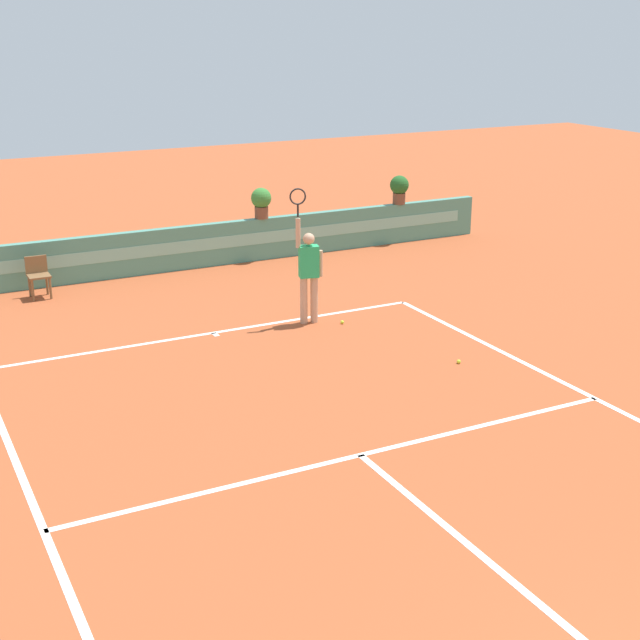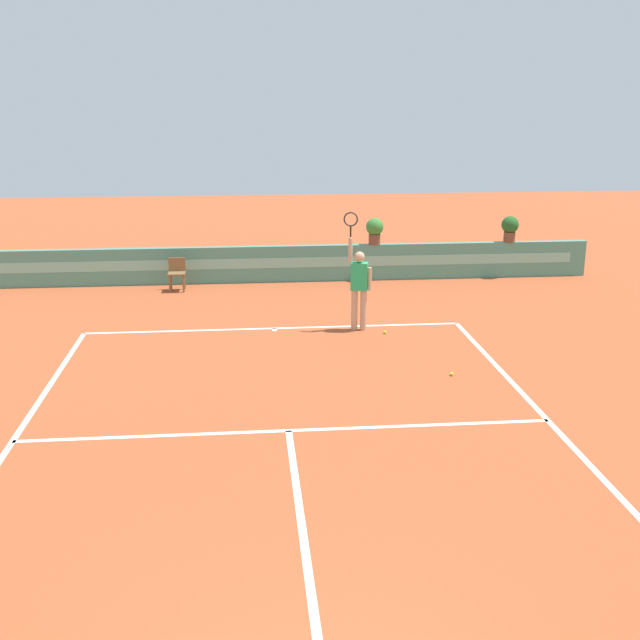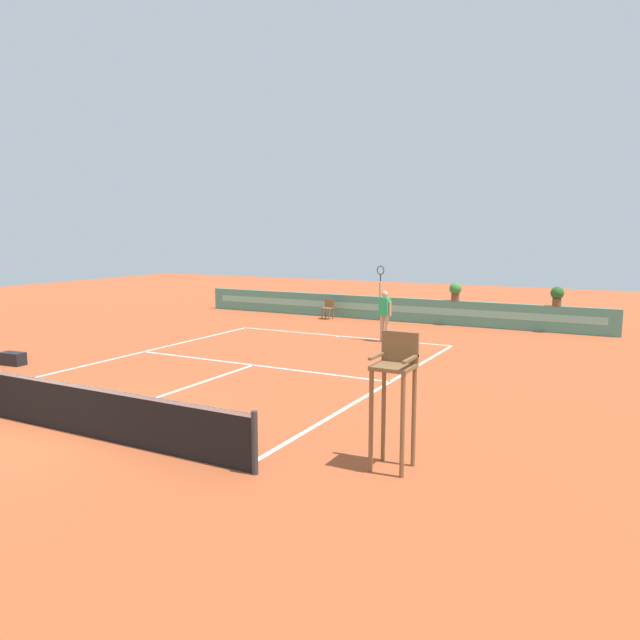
{
  "view_description": "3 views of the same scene",
  "coord_description": "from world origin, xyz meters",
  "px_view_note": "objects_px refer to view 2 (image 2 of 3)",
  "views": [
    {
      "loc": [
        -5.38,
        -2.93,
        5.51
      ],
      "look_at": [
        0.74,
        9.02,
        1.0
      ],
      "focal_mm": 50.57,
      "sensor_mm": 36.0,
      "label": 1
    },
    {
      "loc": [
        -0.57,
        -4.61,
        4.95
      ],
      "look_at": [
        0.74,
        9.02,
        1.0
      ],
      "focal_mm": 43.78,
      "sensor_mm": 36.0,
      "label": 2
    },
    {
      "loc": [
        9.4,
        -7.26,
        3.65
      ],
      "look_at": [
        0.74,
        9.02,
        1.0
      ],
      "focal_mm": 33.68,
      "sensor_mm": 36.0,
      "label": 3
    }
  ],
  "objects_px": {
    "tennis_ball_mid_court": "(452,374)",
    "ball_kid_chair": "(177,272)",
    "potted_plant_far_right": "(510,227)",
    "potted_plant_right": "(375,229)",
    "tennis_player": "(359,283)",
    "tennis_ball_near_baseline": "(385,332)"
  },
  "relations": [
    {
      "from": "tennis_ball_mid_court",
      "to": "tennis_ball_near_baseline",
      "type": "bearing_deg",
      "value": 105.64
    },
    {
      "from": "ball_kid_chair",
      "to": "tennis_ball_mid_court",
      "type": "distance_m",
      "value": 9.01
    },
    {
      "from": "potted_plant_far_right",
      "to": "potted_plant_right",
      "type": "relative_size",
      "value": 1.0
    },
    {
      "from": "ball_kid_chair",
      "to": "tennis_ball_near_baseline",
      "type": "relative_size",
      "value": 12.5
    },
    {
      "from": "ball_kid_chair",
      "to": "tennis_ball_near_baseline",
      "type": "height_order",
      "value": "ball_kid_chair"
    },
    {
      "from": "tennis_player",
      "to": "potted_plant_far_right",
      "type": "distance_m",
      "value": 6.87
    },
    {
      "from": "potted_plant_far_right",
      "to": "potted_plant_right",
      "type": "xyz_separation_m",
      "value": [
        -3.82,
        0.0,
        0.0
      ]
    },
    {
      "from": "tennis_player",
      "to": "potted_plant_right",
      "type": "relative_size",
      "value": 3.57
    },
    {
      "from": "tennis_player",
      "to": "tennis_ball_near_baseline",
      "type": "distance_m",
      "value": 1.2
    },
    {
      "from": "ball_kid_chair",
      "to": "potted_plant_right",
      "type": "relative_size",
      "value": 1.17
    },
    {
      "from": "tennis_ball_near_baseline",
      "to": "tennis_ball_mid_court",
      "type": "xyz_separation_m",
      "value": [
        0.76,
        -2.71,
        0.0
      ]
    },
    {
      "from": "ball_kid_chair",
      "to": "tennis_ball_near_baseline",
      "type": "bearing_deg",
      "value": -42.66
    },
    {
      "from": "ball_kid_chair",
      "to": "potted_plant_right",
      "type": "height_order",
      "value": "potted_plant_right"
    },
    {
      "from": "tennis_ball_mid_court",
      "to": "potted_plant_far_right",
      "type": "relative_size",
      "value": 0.09
    },
    {
      "from": "potted_plant_right",
      "to": "potted_plant_far_right",
      "type": "bearing_deg",
      "value": 0.0
    },
    {
      "from": "tennis_player",
      "to": "tennis_ball_near_baseline",
      "type": "relative_size",
      "value": 38.01
    },
    {
      "from": "tennis_ball_mid_court",
      "to": "ball_kid_chair",
      "type": "bearing_deg",
      "value": 127.88
    },
    {
      "from": "ball_kid_chair",
      "to": "tennis_player",
      "type": "relative_size",
      "value": 0.33
    },
    {
      "from": "ball_kid_chair",
      "to": "tennis_player",
      "type": "bearing_deg",
      "value": -43.54
    },
    {
      "from": "potted_plant_right",
      "to": "tennis_ball_near_baseline",
      "type": "bearing_deg",
      "value": -96.58
    },
    {
      "from": "potted_plant_far_right",
      "to": "potted_plant_right",
      "type": "height_order",
      "value": "same"
    },
    {
      "from": "tennis_player",
      "to": "ball_kid_chair",
      "type": "bearing_deg",
      "value": 136.46
    }
  ]
}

